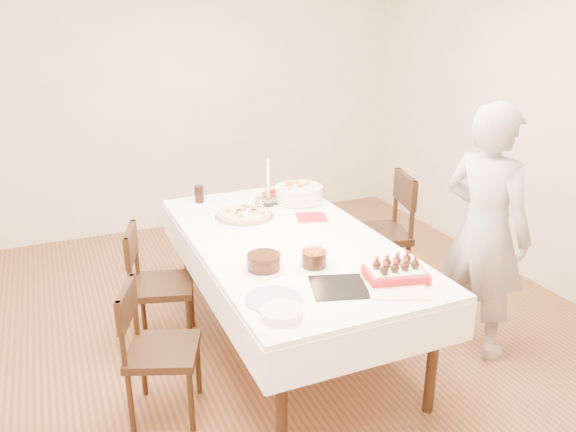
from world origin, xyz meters
name	(u,v)px	position (x,y,z in m)	size (l,w,h in m)	color
floor	(283,344)	(0.00, 0.00, 0.00)	(5.00, 5.00, 0.00)	#55311D
wall_back	(183,92)	(0.00, 2.50, 1.35)	(4.50, 0.04, 2.70)	beige
wall_right	(564,118)	(2.25, 0.00, 1.35)	(0.04, 5.00, 2.70)	beige
dining_table	(288,292)	(0.04, 0.01, 0.38)	(1.14, 2.14, 0.75)	white
chair_right_savory	(377,234)	(0.97, 0.44, 0.48)	(0.49, 0.49, 0.95)	black
chair_left_savory	(163,286)	(-0.70, 0.35, 0.41)	(0.42, 0.42, 0.82)	black
chair_left_dessert	(163,351)	(-0.85, -0.37, 0.39)	(0.40, 0.40, 0.78)	black
person	(485,232)	(1.14, -0.50, 0.81)	(0.59, 0.39, 1.62)	#ADA9A3
pizza_white	(244,214)	(-0.08, 0.49, 0.77)	(0.41, 0.41, 0.04)	beige
pizza_pepperoni	(277,196)	(0.28, 0.77, 0.77)	(0.29, 0.29, 0.04)	red
red_placemat	(311,217)	(0.34, 0.30, 0.75)	(0.21, 0.21, 0.01)	#B21E1E
pasta_bowl	(299,194)	(0.40, 0.65, 0.81)	(0.35, 0.35, 0.11)	white
taper_candle	(268,182)	(0.16, 0.65, 0.93)	(0.08, 0.08, 0.36)	white
shaker_pair	(260,205)	(0.05, 0.54, 0.80)	(0.09, 0.09, 0.10)	white
cola_glass	(199,194)	(-0.28, 0.93, 0.81)	(0.07, 0.07, 0.13)	black
layer_cake	(264,262)	(-0.26, -0.36, 0.80)	(0.24, 0.24, 0.10)	black
cake_board	(339,287)	(0.02, -0.70, 0.75)	(0.28, 0.28, 0.01)	black
birthday_cake	(314,253)	(0.01, -0.42, 0.83)	(0.14, 0.14, 0.14)	#341D0E
strawberry_box	(395,273)	(0.34, -0.74, 0.79)	(0.32, 0.21, 0.08)	red
box_lid	(398,292)	(0.27, -0.86, 0.75)	(0.30, 0.20, 0.02)	beige
plate_stack	(281,313)	(-0.37, -0.85, 0.77)	(0.20, 0.20, 0.04)	white
china_plate	(274,299)	(-0.34, -0.69, 0.76)	(0.28, 0.28, 0.01)	white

